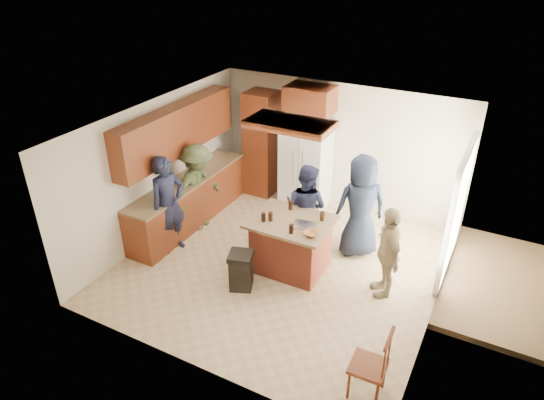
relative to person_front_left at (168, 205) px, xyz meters
The scene contains 12 objects.
person_front_left is the anchor object (origin of this frame).
person_behind_left 2.34m from the person_front_left, 28.76° to the left, with size 0.78×0.48×1.60m, color #1C1F38.
person_behind_right 3.25m from the person_front_left, 25.90° to the left, with size 0.89×0.58×1.83m, color black.
person_side_right 3.70m from the person_front_left, ahead, with size 0.88×0.45×1.50m, color tan.
person_counter 0.85m from the person_front_left, 89.63° to the left, with size 1.08×0.50×1.67m, color #374025.
left_cabinetry 0.93m from the person_front_left, 108.95° to the left, with size 0.64×3.00×2.30m.
back_wall_units 2.79m from the person_front_left, 77.18° to the left, with size 1.80×0.60×2.45m.
refrigerator 2.95m from the person_front_left, 61.80° to the left, with size 0.90×0.76×1.80m.
kitchen_island 2.19m from the person_front_left, 11.95° to the left, with size 1.28×1.03×0.93m.
island_items 2.31m from the person_front_left, ahead, with size 1.00×0.73×0.15m.
trash_bin 1.77m from the person_front_left, 12.30° to the right, with size 0.45×0.45×0.63m.
spindle_chair 4.30m from the person_front_left, 19.13° to the right, with size 0.43×0.43×0.99m.
Camera 1 is at (2.96, -6.00, 4.92)m, focal length 32.00 mm.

